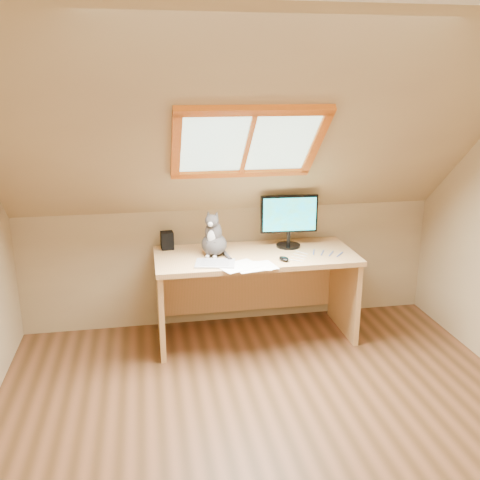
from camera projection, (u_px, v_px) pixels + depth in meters
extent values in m
plane|color=brown|center=(281.00, 446.00, 3.09)|extent=(3.50, 3.50, 0.00)
cube|color=tan|center=(231.00, 265.00, 4.59)|extent=(3.50, 0.02, 1.00)
cube|color=tan|center=(250.00, 132.00, 3.51)|extent=(3.50, 1.56, 1.41)
cube|color=#B2E0CC|center=(247.00, 141.00, 3.61)|extent=(0.90, 0.53, 0.48)
cube|color=orange|center=(247.00, 141.00, 3.61)|extent=(1.02, 0.64, 0.59)
cube|color=tan|center=(255.00, 256.00, 4.21)|extent=(1.57, 0.69, 0.04)
cube|color=tan|center=(161.00, 305.00, 4.18)|extent=(0.04, 0.62, 0.68)
cube|color=tan|center=(344.00, 292.00, 4.44)|extent=(0.04, 0.62, 0.68)
cube|color=tan|center=(248.00, 284.00, 4.61)|extent=(1.47, 0.03, 0.47)
cylinder|color=black|center=(288.00, 246.00, 4.37)|extent=(0.20, 0.20, 0.02)
cylinder|color=black|center=(288.00, 238.00, 4.36)|extent=(0.03, 0.03, 0.11)
cube|color=black|center=(289.00, 214.00, 4.30)|extent=(0.47, 0.05, 0.30)
cube|color=#0080C7|center=(290.00, 215.00, 4.27)|extent=(0.43, 0.03, 0.27)
ellipsoid|color=#4B4543|center=(214.00, 244.00, 4.15)|extent=(0.27, 0.30, 0.17)
ellipsoid|color=#4B4543|center=(213.00, 232.00, 4.11)|extent=(0.17, 0.17, 0.18)
ellipsoid|color=silver|center=(212.00, 237.00, 4.06)|extent=(0.07, 0.06, 0.11)
ellipsoid|color=#4B4543|center=(212.00, 221.00, 4.04)|extent=(0.13, 0.12, 0.10)
sphere|color=silver|center=(210.00, 224.00, 4.00)|extent=(0.04, 0.04, 0.04)
cone|color=#4B4543|center=(208.00, 214.00, 4.05)|extent=(0.06, 0.06, 0.06)
cone|color=#4B4543|center=(217.00, 214.00, 4.04)|extent=(0.06, 0.06, 0.06)
cube|color=black|center=(167.00, 240.00, 4.30)|extent=(0.11, 0.11, 0.14)
cube|color=#B2B2B7|center=(215.00, 263.00, 3.96)|extent=(0.33, 0.26, 0.01)
ellipsoid|color=black|center=(284.00, 259.00, 4.03)|extent=(0.09, 0.12, 0.03)
cube|color=white|center=(251.00, 265.00, 3.94)|extent=(0.33, 0.27, 0.00)
cube|color=white|center=(251.00, 265.00, 3.94)|extent=(0.32, 0.24, 0.00)
cube|color=white|center=(251.00, 265.00, 3.94)|extent=(0.35, 0.30, 0.00)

